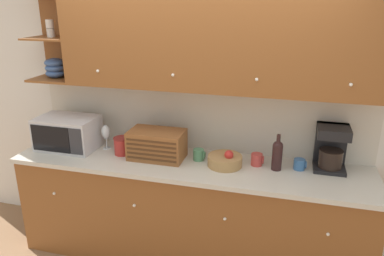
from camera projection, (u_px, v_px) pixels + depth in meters
name	position (u px, v px, depth m)	size (l,w,h in m)	color
ground_plane	(198.00, 234.00, 3.84)	(24.00, 24.00, 0.00)	#896647
wall_back	(199.00, 112.00, 3.43)	(5.46, 0.06, 2.60)	silver
counter_unit	(189.00, 210.00, 3.38)	(3.08, 0.68, 0.96)	brown
backsplash_panel	(198.00, 117.00, 3.41)	(3.06, 0.01, 0.62)	beige
upper_cabinets	(214.00, 42.00, 2.98)	(3.06, 0.38, 0.79)	brown
microwave	(68.00, 133.00, 3.48)	(0.54, 0.37, 0.30)	silver
wine_glass	(106.00, 133.00, 3.46)	(0.08, 0.08, 0.23)	silver
storage_canister	(122.00, 146.00, 3.36)	(0.14, 0.14, 0.16)	#B22D28
bread_box	(157.00, 145.00, 3.27)	(0.48, 0.29, 0.25)	brown
mug	(199.00, 155.00, 3.25)	(0.11, 0.09, 0.10)	#4C845B
fruit_basket	(225.00, 160.00, 3.14)	(0.29, 0.29, 0.15)	#A87F4C
mug_patterned_third	(257.00, 160.00, 3.15)	(0.11, 0.10, 0.10)	#B73D38
wine_bottle	(277.00, 154.00, 3.04)	(0.08, 0.08, 0.31)	black
mug_blue_second	(300.00, 164.00, 3.08)	(0.10, 0.09, 0.09)	#38669E
coffee_maker	(331.00, 147.00, 3.05)	(0.25, 0.25, 0.37)	black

